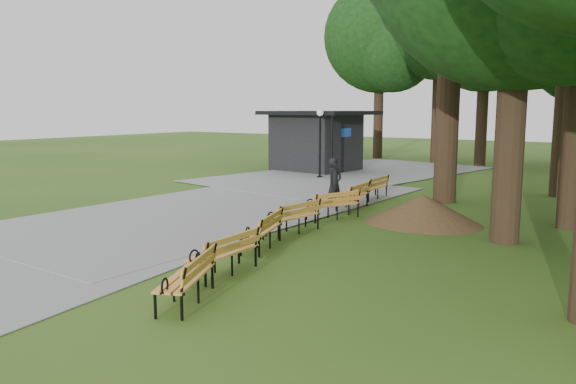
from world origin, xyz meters
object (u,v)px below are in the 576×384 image
Objects in this scene: bench_0 at (186,278)px; lamp_post at (320,129)px; person at (335,183)px; bench_3 at (293,217)px; bench_1 at (223,253)px; dirt_mound at (423,209)px; bench_2 at (261,230)px; bench_4 at (333,205)px; kiosk at (316,141)px; bench_6 at (372,188)px; bench_5 at (352,196)px.

lamp_post is at bearing 178.92° from bench_0.
person is 0.88× the size of bench_3.
lamp_post is at bearing -158.29° from bench_1.
dirt_mound is 1.52× the size of bench_2.
bench_4 is at bearing -171.47° from bench_3.
dirt_mound is (8.05, -7.73, -1.93)m from lamp_post.
kiosk is at bearing -171.38° from bench_2.
bench_6 is (-2.18, 12.01, 0.00)m from bench_0.
bench_0 is 1.00× the size of bench_3.
bench_0 is at bearing -66.76° from lamp_post.
bench_4 is (-2.53, -0.85, 0.01)m from dirt_mound.
bench_5 is at bearing -167.81° from bench_3.
lamp_post is at bearing -145.65° from bench_3.
person is at bearing -10.66° from bench_6.
bench_3 is (5.58, -10.87, -1.91)m from lamp_post.
bench_1 is (8.48, -17.74, -1.16)m from kiosk.
bench_4 is 1.00× the size of bench_5.
lamp_post is at bearing 136.18° from dirt_mound.
kiosk is 14.60m from dirt_mound.
lamp_post is at bearing -49.40° from kiosk.
bench_0 is at bearing -155.97° from person.
bench_0 and bench_6 have the same top height.
kiosk is 2.69× the size of bench_2.
bench_3 is 1.00× the size of bench_4.
bench_1 is (1.98, -8.14, -0.40)m from person.
person is at bearing -168.36° from bench_1.
person is 8.29m from lamp_post.
dirt_mound is 4.00m from bench_3.
kiosk is at bearing 124.12° from lamp_post.
bench_0 is 1.00× the size of bench_6.
kiosk is at bearing -156.47° from bench_1.
bench_3 and bench_4 have the same top height.
bench_5 is at bearing 6.12° from bench_6.
bench_0 is 1.00× the size of bench_2.
bench_6 is (-0.61, 4.06, 0.00)m from bench_4.
person is at bearing -55.91° from lamp_post.
bench_6 is (0.35, 2.22, -0.40)m from person.
bench_2 is at bearing -65.16° from lamp_post.
lamp_post is at bearing -134.26° from bench_6.
kiosk is at bearing -124.70° from bench_4.
bench_4 is at bearing -50.40° from kiosk.
bench_3 reaches higher than dirt_mound.
kiosk is at bearing -179.34° from bench_0.
bench_6 is at bearing 165.97° from bench_0.
bench_6 is (-0.96, 8.17, 0.00)m from bench_2.
bench_0 is 8.11m from bench_4.
person is at bearing 170.19° from bench_0.
person is 0.88× the size of bench_4.
dirt_mound is 3.02m from bench_5.
person reaches higher than dirt_mound.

